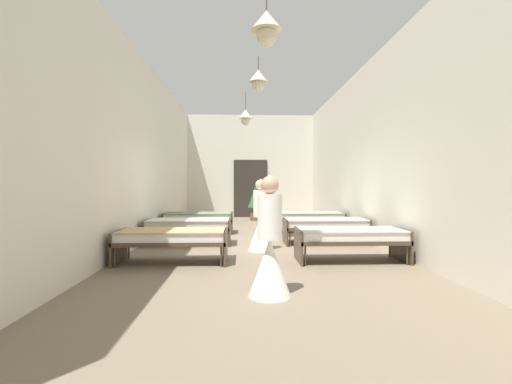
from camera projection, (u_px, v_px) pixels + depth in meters
ground_plane at (258, 246)px, 8.20m from camera, size 5.85×14.21×0.10m
room_shell at (255, 155)px, 9.37m from camera, size 5.65×13.81×4.28m
bed_left_row_0 at (172, 238)px, 6.23m from camera, size 1.90×0.84×0.57m
bed_right_row_0 at (350, 236)px, 6.35m from camera, size 1.90×0.84×0.57m
bed_left_row_1 at (189, 225)px, 8.12m from camera, size 1.90×0.84×0.57m
bed_right_row_1 at (325, 225)px, 8.25m from camera, size 1.90×0.84×0.57m
bed_left_row_2 at (199, 217)px, 10.02m from camera, size 1.90×0.84×0.57m
bed_right_row_2 at (310, 217)px, 10.15m from camera, size 1.90×0.84×0.57m
nurse_near_aisle at (267, 214)px, 10.26m from camera, size 0.52×0.52×1.49m
nurse_mid_aisle at (270, 253)px, 4.35m from camera, size 0.52×0.52×1.49m
nurse_far_aisle at (261, 225)px, 7.34m from camera, size 0.52×0.52×1.49m
potted_plant at (255, 200)px, 13.53m from camera, size 0.55×0.55×1.30m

